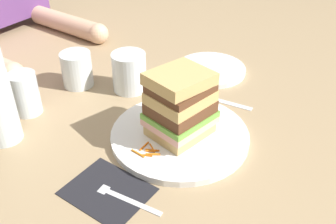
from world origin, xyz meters
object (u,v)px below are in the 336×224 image
Objects in this scene: main_plate at (180,135)px; empty_tumbler_1 at (25,94)px; juice_glass at (129,74)px; sandwich at (180,105)px; napkin_dark at (107,191)px; side_plate at (211,69)px; knife at (214,99)px; empty_tumbler_0 at (77,69)px; fork at (118,194)px.

empty_tumbler_1 is at bearing 109.55° from main_plate.
sandwich is at bearing -113.68° from juice_glass.
napkin_dark is 1.47× the size of empty_tumbler_1.
main_plate is 0.23m from juice_glass.
knife is at bearing -146.02° from side_plate.
knife is 1.07× the size of side_plate.
main_plate is at bearing -97.08° from sandwich.
main_plate is 0.36m from empty_tumbler_1.
side_plate is (0.19, -0.12, -0.04)m from juice_glass.
empty_tumbler_0 is 0.35m from side_plate.
empty_tumbler_1 is (-0.12, 0.34, 0.04)m from main_plate.
sandwich is at bearing -175.30° from knife.
napkin_dark is 0.77× the size of side_plate.
knife is 0.35m from empty_tumbler_0.
side_plate is at bearing -43.34° from empty_tumbler_0.
side_plate is at bearing -31.45° from juice_glass.
side_plate reaches higher than fork.
juice_glass is (0.29, 0.19, 0.04)m from napkin_dark.
main_plate is at bearing 0.73° from fork.
main_plate is 3.28× the size of empty_tumbler_0.
juice_glass is 0.13m from empty_tumbler_0.
napkin_dark is 0.33m from empty_tumbler_1.
knife is 2.08× the size of juice_glass.
empty_tumbler_0 is at bearing 84.25° from main_plate.
main_plate is 0.34m from empty_tumbler_0.
side_plate is (0.29, 0.09, -0.08)m from sandwich.
juice_glass is (0.09, 0.21, -0.04)m from sandwich.
sandwich is 0.22m from napkin_dark.
empty_tumbler_0 is (0.23, 0.31, 0.04)m from napkin_dark.
juice_glass is at bearing 36.41° from fork.
empty_tumbler_1 reaches higher than fork.
sandwich reaches higher than empty_tumbler_1.
empty_tumbler_1 is 0.48m from side_plate.
napkin_dark and knife have the same top height.
fork is 0.41m from empty_tumbler_0.
juice_glass reaches higher than empty_tumbler_0.
empty_tumbler_0 is at bearing 136.66° from side_plate.
knife is at bearing 2.65° from fork.
sandwich reaches higher than main_plate.
empty_tumbler_0 is (0.03, 0.33, -0.04)m from sandwich.
fork is 0.35m from empty_tumbler_1.
napkin_dark is at bearing 179.22° from knife.
fork is 0.89× the size of side_plate.
fork is at bearing -83.28° from napkin_dark.
napkin_dark is 0.72× the size of knife.
fork is at bearing -179.27° from main_plate.
knife is (0.37, -0.01, 0.00)m from napkin_dark.
empty_tumbler_0 is 0.89× the size of empty_tumbler_1.
sandwich is 0.23m from juice_glass.
empty_tumbler_1 is at bearing 149.63° from juice_glass.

